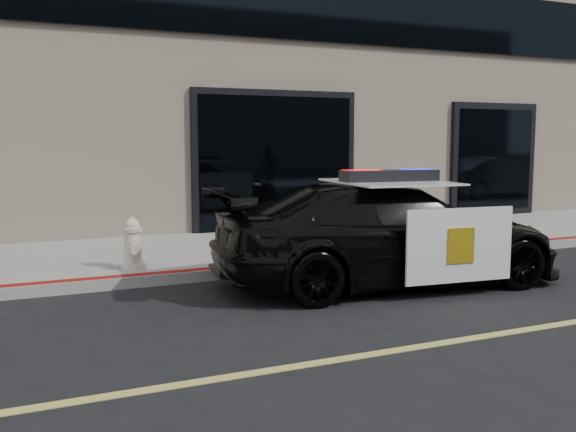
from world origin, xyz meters
name	(u,v)px	position (x,y,z in m)	size (l,w,h in m)	color
sidewalk_n	(363,241)	(0.00, 5.25, 0.07)	(60.00, 3.50, 0.15)	gray
police_car	(389,233)	(-1.38, 2.32, 0.68)	(2.80, 5.02, 1.52)	black
fire_hydrant	(133,244)	(-4.39, 4.04, 0.48)	(0.32, 0.45, 0.71)	silver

